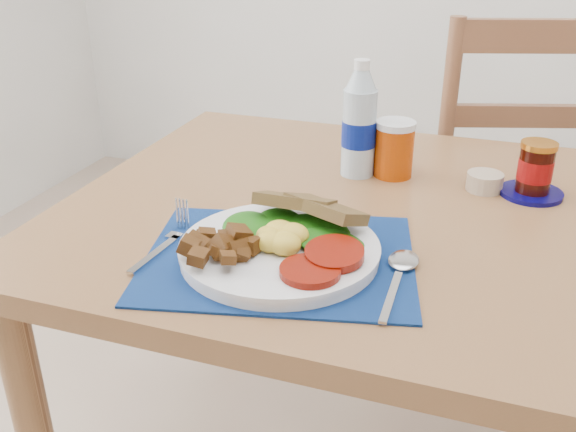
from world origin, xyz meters
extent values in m
cube|color=brown|center=(0.00, 0.20, 0.73)|extent=(1.40, 0.90, 0.04)
cylinder|color=brown|center=(-0.64, 0.59, 0.35)|extent=(0.06, 0.06, 0.71)
cube|color=#502F1D|center=(0.04, 0.98, 0.47)|extent=(0.56, 0.55, 0.04)
cylinder|color=#502F1D|center=(0.18, 1.22, 0.22)|extent=(0.04, 0.04, 0.44)
cylinder|color=#502F1D|center=(-0.20, 1.10, 0.22)|extent=(0.04, 0.04, 0.44)
cylinder|color=#502F1D|center=(0.29, 0.86, 0.22)|extent=(0.04, 0.04, 0.44)
cylinder|color=#502F1D|center=(-0.09, 0.75, 0.22)|extent=(0.04, 0.04, 0.44)
cube|color=#502F1D|center=(0.10, 0.80, 0.96)|extent=(0.41, 0.15, 0.52)
cube|color=#040D32|center=(-0.25, -0.03, 0.75)|extent=(0.46, 0.40, 0.00)
cylinder|color=silver|center=(-0.25, -0.03, 0.76)|extent=(0.30, 0.30, 0.02)
ellipsoid|color=yellow|center=(-0.25, -0.04, 0.79)|extent=(0.07, 0.06, 0.03)
cylinder|color=#8C1005|center=(-0.17, -0.08, 0.78)|extent=(0.09, 0.09, 0.01)
ellipsoid|color=#0F4208|center=(-0.24, 0.01, 0.78)|extent=(0.16, 0.10, 0.01)
cube|color=olive|center=(-0.23, 0.05, 0.81)|extent=(0.13, 0.09, 0.04)
cube|color=#B2B5BA|center=(-0.43, -0.09, 0.76)|extent=(0.02, 0.13, 0.00)
cube|color=#B2B5BA|center=(-0.43, -0.01, 0.76)|extent=(0.03, 0.06, 0.00)
cube|color=#B2B5BA|center=(-0.07, -0.09, 0.76)|extent=(0.02, 0.13, 0.00)
ellipsoid|color=#B2B5BA|center=(-0.07, 0.01, 0.76)|extent=(0.05, 0.06, 0.01)
cylinder|color=#ADBFCC|center=(-0.22, 0.34, 0.84)|extent=(0.07, 0.07, 0.17)
cylinder|color=navy|center=(-0.22, 0.34, 0.84)|extent=(0.07, 0.07, 0.05)
cone|color=#ADBFCC|center=(-0.22, 0.34, 0.94)|extent=(0.06, 0.06, 0.04)
cylinder|color=white|center=(-0.22, 0.34, 0.97)|extent=(0.03, 0.03, 0.02)
cylinder|color=#AD3804|center=(-0.15, 0.36, 0.80)|extent=(0.08, 0.08, 0.11)
cylinder|color=tan|center=(0.02, 0.34, 0.77)|extent=(0.07, 0.07, 0.03)
cylinder|color=#060448|center=(0.11, 0.35, 0.75)|extent=(0.11, 0.11, 0.01)
cylinder|color=black|center=(0.11, 0.35, 0.80)|extent=(0.06, 0.06, 0.08)
cylinder|color=maroon|center=(0.11, 0.35, 0.80)|extent=(0.06, 0.06, 0.04)
cylinder|color=#C17620|center=(0.11, 0.35, 0.85)|extent=(0.07, 0.07, 0.01)
camera|label=1|loc=(0.04, -0.83, 1.23)|focal=40.00mm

